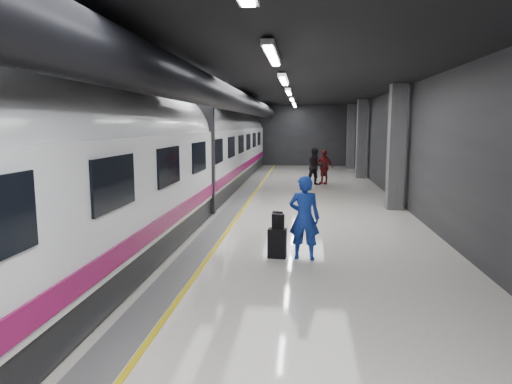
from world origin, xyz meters
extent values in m
plane|color=white|center=(0.00, 0.00, 0.00)|extent=(40.00, 40.00, 0.00)
cube|color=black|center=(0.00, 0.00, 4.50)|extent=(10.00, 40.00, 0.02)
cube|color=#28282B|center=(0.00, 20.00, 2.25)|extent=(10.00, 0.02, 4.50)
cube|color=#28282B|center=(-5.00, 0.00, 2.25)|extent=(0.02, 40.00, 4.50)
cube|color=#28282B|center=(5.00, 0.00, 2.25)|extent=(0.02, 40.00, 4.50)
cube|color=slate|center=(-1.35, 0.00, 0.01)|extent=(0.65, 39.80, 0.01)
cube|color=yellow|center=(-0.95, 0.00, 0.01)|extent=(0.10, 39.80, 0.01)
cylinder|color=black|center=(-1.30, 0.00, 3.95)|extent=(0.80, 38.00, 0.80)
cube|color=silver|center=(0.60, -6.00, 4.40)|extent=(0.22, 2.60, 0.10)
cube|color=silver|center=(0.60, -1.00, 4.40)|extent=(0.22, 2.60, 0.10)
cube|color=silver|center=(0.60, 4.00, 4.40)|extent=(0.22, 2.60, 0.10)
cube|color=silver|center=(0.60, 9.00, 4.40)|extent=(0.22, 2.60, 0.10)
cube|color=silver|center=(0.60, 14.00, 4.40)|extent=(0.22, 2.60, 0.10)
cube|color=silver|center=(0.60, 18.00, 4.40)|extent=(0.22, 2.60, 0.10)
cube|color=#515154|center=(4.55, 2.00, 2.25)|extent=(0.55, 0.55, 4.50)
cube|color=#515154|center=(4.55, 12.00, 2.25)|extent=(0.55, 0.55, 4.50)
cube|color=#515154|center=(4.55, 18.00, 2.25)|extent=(0.55, 0.55, 4.50)
cube|color=black|center=(-3.25, 0.00, 0.35)|extent=(2.80, 38.00, 0.60)
cube|color=white|center=(-3.25, 0.00, 1.75)|extent=(2.90, 38.00, 2.20)
cylinder|color=white|center=(-3.25, 0.00, 2.70)|extent=(2.80, 38.00, 2.80)
cube|color=#840C48|center=(-1.78, 0.00, 0.95)|extent=(0.04, 38.00, 0.35)
cube|color=black|center=(-3.25, 0.00, 2.00)|extent=(3.05, 0.25, 3.80)
cube|color=black|center=(-1.78, -8.00, 2.15)|extent=(0.05, 1.60, 0.85)
cube|color=black|center=(-1.78, -5.00, 2.15)|extent=(0.05, 1.60, 0.85)
cube|color=black|center=(-1.78, -2.00, 2.15)|extent=(0.05, 1.60, 0.85)
cube|color=black|center=(-1.78, 1.00, 2.15)|extent=(0.05, 1.60, 0.85)
cube|color=black|center=(-1.78, 4.00, 2.15)|extent=(0.05, 1.60, 0.85)
cube|color=black|center=(-1.78, 7.00, 2.15)|extent=(0.05, 1.60, 0.85)
cube|color=black|center=(-1.78, 10.00, 2.15)|extent=(0.05, 1.60, 0.85)
cube|color=black|center=(-1.78, 13.00, 2.15)|extent=(0.05, 1.60, 0.85)
cube|color=black|center=(-1.78, 16.00, 2.15)|extent=(0.05, 1.60, 0.85)
imported|color=#1836B8|center=(1.26, -4.69, 0.97)|extent=(0.76, 0.55, 1.94)
cube|color=black|center=(0.64, -4.64, 0.34)|extent=(0.44, 0.30, 0.69)
cube|color=black|center=(0.66, -4.67, 0.86)|extent=(0.29, 0.21, 0.35)
imported|color=black|center=(1.85, 8.51, 0.95)|extent=(1.11, 0.99, 1.89)
imported|color=maroon|center=(2.30, 9.04, 0.89)|extent=(1.12, 0.90, 1.78)
cube|color=black|center=(2.48, 12.74, 0.26)|extent=(0.39, 0.30, 0.51)
camera|label=1|loc=(1.21, -14.94, 3.06)|focal=32.00mm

